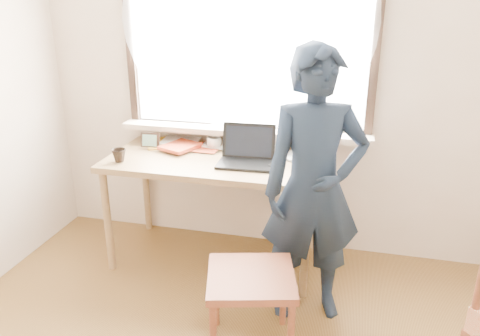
% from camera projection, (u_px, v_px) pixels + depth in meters
% --- Properties ---
extents(room_shell, '(3.52, 4.02, 2.61)m').
position_uv_depth(room_shell, '(180.00, 69.00, 1.59)').
color(room_shell, beige).
rests_on(room_shell, ground).
extents(desk, '(1.49, 0.74, 0.80)m').
position_uv_depth(desk, '(214.00, 169.00, 3.29)').
color(desk, olive).
rests_on(desk, ground).
extents(laptop, '(0.38, 0.31, 0.25)m').
position_uv_depth(laptop, '(247.00, 154.00, 3.16)').
color(laptop, black).
rests_on(laptop, desk).
extents(mug_white, '(0.15, 0.15, 0.09)m').
position_uv_depth(mug_white, '(214.00, 143.00, 3.45)').
color(mug_white, white).
rests_on(mug_white, desk).
extents(mug_dark, '(0.14, 0.14, 0.09)m').
position_uv_depth(mug_dark, '(119.00, 156.00, 3.18)').
color(mug_dark, black).
rests_on(mug_dark, desk).
extents(mouse, '(0.09, 0.06, 0.04)m').
position_uv_depth(mouse, '(275.00, 166.00, 3.06)').
color(mouse, black).
rests_on(mouse, desk).
extents(desk_clutter, '(0.86, 0.52, 0.04)m').
position_uv_depth(desk_clutter, '(175.00, 143.00, 3.53)').
color(desk_clutter, white).
rests_on(desk_clutter, desk).
extents(book_a, '(0.21, 0.27, 0.02)m').
position_uv_depth(book_a, '(168.00, 142.00, 3.58)').
color(book_a, white).
rests_on(book_a, desk).
extents(book_b, '(0.28, 0.31, 0.02)m').
position_uv_depth(book_b, '(286.00, 153.00, 3.34)').
color(book_b, white).
rests_on(book_b, desk).
extents(picture_frame, '(0.14, 0.02, 0.11)m').
position_uv_depth(picture_frame, '(150.00, 141.00, 3.45)').
color(picture_frame, black).
rests_on(picture_frame, desk).
extents(work_chair, '(0.56, 0.54, 0.47)m').
position_uv_depth(work_chair, '(251.00, 286.00, 2.51)').
color(work_chair, brown).
rests_on(work_chair, ground).
extents(person, '(0.69, 0.55, 1.65)m').
position_uv_depth(person, '(314.00, 189.00, 2.69)').
color(person, black).
rests_on(person, ground).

